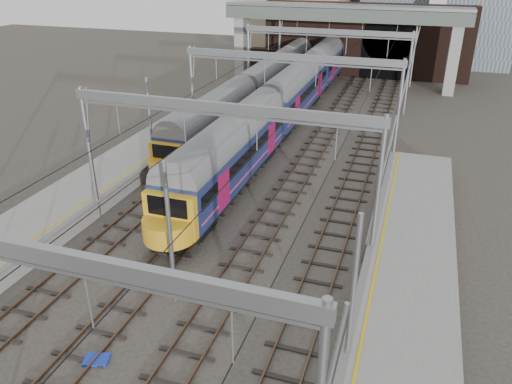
% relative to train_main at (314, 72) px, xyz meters
% --- Properties ---
extents(ground, '(160.00, 160.00, 0.00)m').
position_rel_train_main_xyz_m(ground, '(2.00, -40.33, -2.62)').
color(ground, '#38332D').
rests_on(ground, ground).
extents(platform_left, '(4.32, 55.00, 1.12)m').
position_rel_train_main_xyz_m(platform_left, '(-8.18, -37.83, -2.06)').
color(platform_left, gray).
rests_on(platform_left, ground).
extents(tracks, '(14.40, 80.00, 0.22)m').
position_rel_train_main_xyz_m(tracks, '(2.00, -25.33, -2.60)').
color(tracks, '#4C3828').
rests_on(tracks, ground).
extents(overhead_line, '(16.80, 80.00, 8.00)m').
position_rel_train_main_xyz_m(overhead_line, '(2.00, -18.84, 3.95)').
color(overhead_line, gray).
rests_on(overhead_line, ground).
extents(retaining_wall, '(28.00, 2.75, 9.00)m').
position_rel_train_main_xyz_m(retaining_wall, '(3.40, 11.60, 1.71)').
color(retaining_wall, black).
rests_on(retaining_wall, ground).
extents(overbridge, '(28.00, 3.00, 9.25)m').
position_rel_train_main_xyz_m(overbridge, '(2.00, 5.67, 4.65)').
color(overbridge, gray).
rests_on(overbridge, ground).
extents(train_main, '(3.02, 69.68, 5.12)m').
position_rel_train_main_xyz_m(train_main, '(0.00, 0.00, 0.00)').
color(train_main, black).
rests_on(train_main, ground).
extents(train_second, '(2.67, 46.37, 4.64)m').
position_rel_train_main_xyz_m(train_second, '(-4.00, -4.21, -0.21)').
color(train_second, black).
rests_on(train_second, ground).
extents(equip_cover_a, '(1.13, 0.93, 0.11)m').
position_rel_train_main_xyz_m(equip_cover_a, '(0.75, -42.75, -2.56)').
color(equip_cover_a, '#1632AC').
rests_on(equip_cover_a, ground).
extents(equip_cover_b, '(0.94, 0.79, 0.10)m').
position_rel_train_main_xyz_m(equip_cover_b, '(3.87, -37.64, -2.57)').
color(equip_cover_b, '#1632AC').
rests_on(equip_cover_b, ground).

